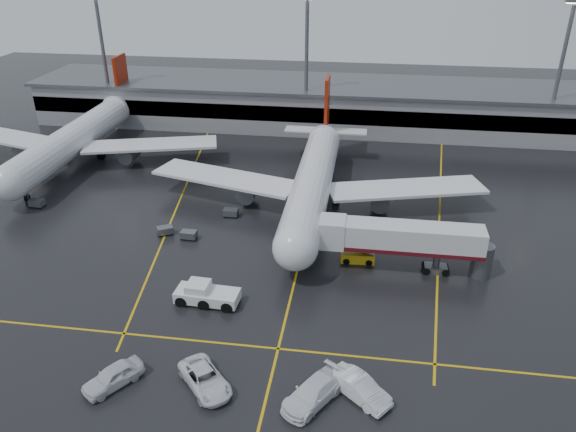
# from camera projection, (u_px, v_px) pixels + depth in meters

# --- Properties ---
(ground) EXTENTS (220.00, 220.00, 0.00)m
(ground) POSITION_uv_depth(u_px,v_px,m) (305.00, 237.00, 72.64)
(ground) COLOR black
(ground) RESTS_ON ground
(apron_line_centre) EXTENTS (0.25, 90.00, 0.02)m
(apron_line_centre) POSITION_uv_depth(u_px,v_px,m) (305.00, 237.00, 72.63)
(apron_line_centre) COLOR gold
(apron_line_centre) RESTS_ON ground
(apron_line_stop) EXTENTS (60.00, 0.25, 0.02)m
(apron_line_stop) POSITION_uv_depth(u_px,v_px,m) (278.00, 349.00, 53.26)
(apron_line_stop) COLOR gold
(apron_line_stop) RESTS_ON ground
(apron_line_left) EXTENTS (9.99, 69.35, 0.02)m
(apron_line_left) POSITION_uv_depth(u_px,v_px,m) (182.00, 196.00, 84.04)
(apron_line_left) COLOR gold
(apron_line_left) RESTS_ON ground
(apron_line_right) EXTENTS (7.57, 69.64, 0.02)m
(apron_line_right) POSITION_uv_depth(u_px,v_px,m) (440.00, 212.00, 79.10)
(apron_line_right) COLOR gold
(apron_line_right) RESTS_ON ground
(terminal) EXTENTS (122.00, 19.00, 8.60)m
(terminal) POSITION_uv_depth(u_px,v_px,m) (334.00, 104.00, 112.88)
(terminal) COLOR gray
(terminal) RESTS_ON ground
(light_mast_left) EXTENTS (3.00, 1.20, 25.45)m
(light_mast_left) POSITION_uv_depth(u_px,v_px,m) (103.00, 52.00, 108.88)
(light_mast_left) COLOR #595B60
(light_mast_left) RESTS_ON ground
(light_mast_mid) EXTENTS (3.00, 1.20, 25.45)m
(light_mast_mid) POSITION_uv_depth(u_px,v_px,m) (307.00, 58.00, 103.68)
(light_mast_mid) COLOR #595B60
(light_mast_mid) RESTS_ON ground
(light_mast_right) EXTENTS (3.00, 1.20, 25.45)m
(light_mast_right) POSITION_uv_depth(u_px,v_px,m) (561.00, 66.00, 97.84)
(light_mast_right) COLOR #595B60
(light_mast_right) RESTS_ON ground
(main_airliner) EXTENTS (48.80, 45.60, 14.10)m
(main_airliner) POSITION_uv_depth(u_px,v_px,m) (314.00, 179.00, 79.26)
(main_airliner) COLOR silver
(main_airliner) RESTS_ON ground
(second_airliner) EXTENTS (48.80, 45.60, 14.10)m
(second_airliner) POSITION_uv_depth(u_px,v_px,m) (77.00, 137.00, 95.28)
(second_airliner) COLOR silver
(second_airliner) RESTS_ON ground
(jet_bridge) EXTENTS (19.90, 3.40, 6.05)m
(jet_bridge) POSITION_uv_depth(u_px,v_px,m) (402.00, 240.00, 64.02)
(jet_bridge) COLOR silver
(jet_bridge) RESTS_ON ground
(pushback_tractor) EXTENTS (6.94, 3.25, 2.43)m
(pushback_tractor) POSITION_uv_depth(u_px,v_px,m) (206.00, 295.00, 59.55)
(pushback_tractor) COLOR silver
(pushback_tractor) RESTS_ON ground
(belt_loader) EXTENTS (4.07, 2.01, 2.54)m
(belt_loader) POSITION_uv_depth(u_px,v_px,m) (358.00, 257.00, 67.13)
(belt_loader) COLOR gold
(belt_loader) RESTS_ON ground
(service_van_a) EXTENTS (6.27, 6.56, 1.73)m
(service_van_a) POSITION_uv_depth(u_px,v_px,m) (205.00, 379.00, 48.48)
(service_van_a) COLOR white
(service_van_a) RESTS_ON ground
(service_van_b) EXTENTS (5.79, 6.94, 1.90)m
(service_van_b) POSITION_uv_depth(u_px,v_px,m) (313.00, 392.00, 46.95)
(service_van_b) COLOR white
(service_van_b) RESTS_ON ground
(service_van_c) EXTENTS (5.92, 5.33, 1.96)m
(service_van_c) POSITION_uv_depth(u_px,v_px,m) (359.00, 387.00, 47.41)
(service_van_c) COLOR white
(service_van_c) RESTS_ON ground
(service_van_d) EXTENTS (4.98, 5.75, 1.87)m
(service_van_d) POSITION_uv_depth(u_px,v_px,m) (113.00, 376.00, 48.65)
(service_van_d) COLOR silver
(service_van_d) RESTS_ON ground
(baggage_cart_a) EXTENTS (2.05, 1.37, 1.12)m
(baggage_cart_a) POSITION_uv_depth(u_px,v_px,m) (189.00, 235.00, 72.03)
(baggage_cart_a) COLOR #595B60
(baggage_cart_a) RESTS_ON ground
(baggage_cart_b) EXTENTS (2.38, 2.12, 1.12)m
(baggage_cart_b) POSITION_uv_depth(u_px,v_px,m) (165.00, 230.00, 73.09)
(baggage_cart_b) COLOR #595B60
(baggage_cart_b) RESTS_ON ground
(baggage_cart_c) EXTENTS (2.00, 1.30, 1.12)m
(baggage_cart_c) POSITION_uv_depth(u_px,v_px,m) (231.00, 212.00, 77.74)
(baggage_cart_c) COLOR #595B60
(baggage_cart_c) RESTS_ON ground
(baggage_cart_d) EXTENTS (2.14, 1.53, 1.12)m
(baggage_cart_d) POSITION_uv_depth(u_px,v_px,m) (23.00, 179.00, 88.14)
(baggage_cart_d) COLOR #595B60
(baggage_cart_d) RESTS_ON ground
(baggage_cart_e) EXTENTS (2.09, 1.44, 1.12)m
(baggage_cart_e) POSITION_uv_depth(u_px,v_px,m) (37.00, 203.00, 80.43)
(baggage_cart_e) COLOR #595B60
(baggage_cart_e) RESTS_ON ground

